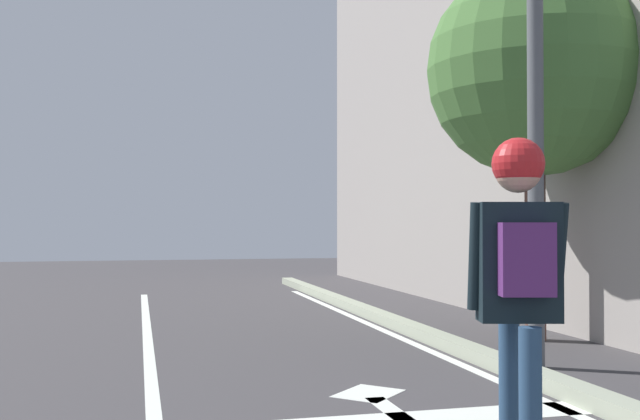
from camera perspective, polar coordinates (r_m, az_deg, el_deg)
lane_line_curbside at (r=6.23m, az=17.85°, el=-14.25°), size 0.12×20.00×0.01m
lane_arrow_stem at (r=5.62m, az=6.48°, el=-15.77°), size 0.16×1.40×0.01m
lane_arrow_head at (r=6.40m, az=3.76°, el=-13.94°), size 0.71×0.71×0.01m
curb_strip at (r=6.35m, az=19.82°, el=-13.37°), size 0.24×24.00×0.14m
skater at (r=3.87m, az=15.15°, el=-3.96°), size 0.48×0.65×1.80m
traffic_signal_mast at (r=7.56m, az=10.85°, el=14.96°), size 3.88×0.34×5.32m
roadside_tree at (r=9.60m, az=16.23°, el=10.28°), size 2.64×2.64×4.64m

